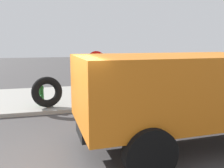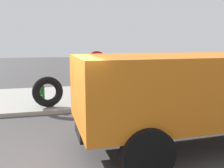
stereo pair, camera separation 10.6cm
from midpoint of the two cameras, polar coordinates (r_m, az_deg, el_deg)
ground_plane at (r=5.74m, az=-16.00°, el=-18.65°), size 80.00×80.00×0.00m
sidewalk_curb at (r=11.85m, az=-14.92°, el=-3.25°), size 36.00×5.00×0.15m
fire_hydrant at (r=10.18m, az=-16.04°, el=-2.40°), size 0.24×0.54×0.85m
loose_tire at (r=9.81m, az=-14.74°, el=-1.79°), size 1.28×0.72×1.24m
stop_sign at (r=9.76m, az=-3.29°, el=3.89°), size 0.76×0.08×2.21m
dump_truck_orange at (r=6.91m, az=23.96°, el=-0.07°), size 7.08×3.00×3.00m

